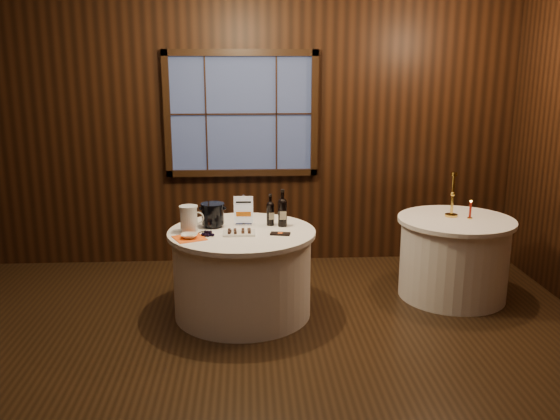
{
  "coord_description": "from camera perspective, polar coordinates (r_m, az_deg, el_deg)",
  "views": [
    {
      "loc": [
        0.05,
        -3.94,
        2.18
      ],
      "look_at": [
        0.33,
        0.9,
        0.97
      ],
      "focal_mm": 38.0,
      "sensor_mm": 36.0,
      "label": 1
    }
  ],
  "objects": [
    {
      "name": "red_candle",
      "position": [
        5.77,
        17.84,
        -0.12
      ],
      "size": [
        0.05,
        0.05,
        0.18
      ],
      "color": "gold",
      "rests_on": "side_table"
    },
    {
      "name": "back_wall",
      "position": [
        6.45,
        -3.73,
        8.29
      ],
      "size": [
        6.0,
        0.1,
        3.0
      ],
      "color": "black",
      "rests_on": "ground"
    },
    {
      "name": "cracker_bowl",
      "position": [
        4.95,
        -8.72,
        -2.48
      ],
      "size": [
        0.15,
        0.15,
        0.03
      ],
      "primitive_type": "imported",
      "rotation": [
        0.0,
        0.0,
        -0.09
      ],
      "color": "white",
      "rests_on": "orange_napkin"
    },
    {
      "name": "ground",
      "position": [
        4.5,
        -3.62,
        -15.01
      ],
      "size": [
        6.0,
        6.0,
        0.0
      ],
      "primitive_type": "plane",
      "color": "black",
      "rests_on": "ground"
    },
    {
      "name": "port_bottle_left",
      "position": [
        5.26,
        -0.94,
        -0.18
      ],
      "size": [
        0.07,
        0.08,
        0.28
      ],
      "rotation": [
        0.0,
        0.0,
        0.31
      ],
      "color": "black",
      "rests_on": "main_table"
    },
    {
      "name": "orange_napkin",
      "position": [
        4.96,
        -8.71,
        -2.69
      ],
      "size": [
        0.32,
        0.32,
        0.0
      ],
      "primitive_type": "cube",
      "rotation": [
        0.0,
        0.0,
        0.42
      ],
      "color": "#FF5C15",
      "rests_on": "main_table"
    },
    {
      "name": "ice_bucket",
      "position": [
        5.25,
        -6.49,
        -0.43
      ],
      "size": [
        0.21,
        0.21,
        0.21
      ],
      "color": "black",
      "rests_on": "main_table"
    },
    {
      "name": "brass_candlestick",
      "position": [
        5.79,
        16.25,
        0.87
      ],
      "size": [
        0.12,
        0.12,
        0.42
      ],
      "color": "gold",
      "rests_on": "side_table"
    },
    {
      "name": "sign_stand",
      "position": [
        5.28,
        -3.52,
        -0.48
      ],
      "size": [
        0.17,
        0.09,
        0.28
      ],
      "rotation": [
        0.0,
        0.0,
        -0.04
      ],
      "color": "#B9B8C0",
      "rests_on": "main_table"
    },
    {
      "name": "glass_pitcher",
      "position": [
        5.12,
        -8.75,
        -0.83
      ],
      "size": [
        0.21,
        0.16,
        0.23
      ],
      "rotation": [
        0.0,
        0.0,
        0.15
      ],
      "color": "silver",
      "rests_on": "main_table"
    },
    {
      "name": "chocolate_plate",
      "position": [
        5.03,
        -3.96,
        -2.15
      ],
      "size": [
        0.27,
        0.18,
        0.04
      ],
      "rotation": [
        0.0,
        0.0,
        0.0
      ],
      "color": "white",
      "rests_on": "main_table"
    },
    {
      "name": "grape_bunch",
      "position": [
        5.01,
        -6.94,
        -2.21
      ],
      "size": [
        0.18,
        0.11,
        0.04
      ],
      "rotation": [
        0.0,
        0.0,
        -0.38
      ],
      "color": "black",
      "rests_on": "main_table"
    },
    {
      "name": "main_table",
      "position": [
        5.25,
        -3.64,
        -6.0
      ],
      "size": [
        1.28,
        1.28,
        0.77
      ],
      "color": "white",
      "rests_on": "ground"
    },
    {
      "name": "chocolate_box",
      "position": [
        5.0,
        0.02,
        -2.3
      ],
      "size": [
        0.18,
        0.11,
        0.01
      ],
      "primitive_type": "cube",
      "rotation": [
        0.0,
        0.0,
        -0.2
      ],
      "color": "black",
      "rests_on": "main_table"
    },
    {
      "name": "side_table",
      "position": [
        5.87,
        16.36,
        -4.39
      ],
      "size": [
        1.08,
        1.08,
        0.77
      ],
      "color": "white",
      "rests_on": "ground"
    },
    {
      "name": "port_bottle_right",
      "position": [
        5.23,
        0.24,
        -0.04
      ],
      "size": [
        0.08,
        0.08,
        0.33
      ],
      "rotation": [
        0.0,
        0.0,
        0.07
      ],
      "color": "black",
      "rests_on": "main_table"
    }
  ]
}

